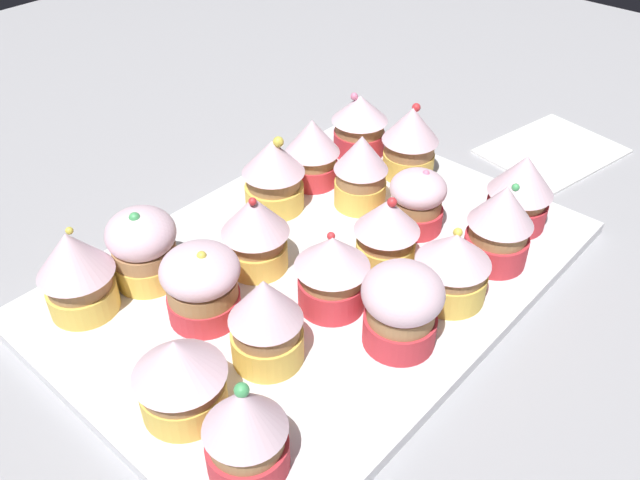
{
  "coord_description": "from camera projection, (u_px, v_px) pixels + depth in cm",
  "views": [
    {
      "loc": [
        34.72,
        31.0,
        40.33
      ],
      "look_at": [
        0.0,
        0.0,
        4.2
      ],
      "focal_mm": 37.52,
      "sensor_mm": 36.0,
      "label": 1
    }
  ],
  "objects": [
    {
      "name": "cupcake_11",
      "position": [
        332.0,
        270.0,
        0.55
      ],
      "size": [
        6.26,
        6.26,
        7.34
      ],
      "color": "#D1333D",
      "rests_on": "baking_tray"
    },
    {
      "name": "cupcake_17",
      "position": [
        402.0,
        306.0,
        0.51
      ],
      "size": [
        6.38,
        6.38,
        7.25
      ],
      "color": "#D1333D",
      "rests_on": "baking_tray"
    },
    {
      "name": "cupcake_7",
      "position": [
        255.0,
        231.0,
        0.58
      ],
      "size": [
        6.08,
        6.08,
        7.74
      ],
      "color": "#EFC651",
      "rests_on": "baking_tray"
    },
    {
      "name": "baking_tray",
      "position": [
        320.0,
        271.0,
        0.61
      ],
      "size": [
        47.33,
        33.19,
        1.2
      ],
      "color": "silver",
      "rests_on": "ground_plane"
    },
    {
      "name": "cupcake_12",
      "position": [
        266.0,
        320.0,
        0.5
      ],
      "size": [
        5.66,
        5.66,
        7.88
      ],
      "color": "#EFC651",
      "rests_on": "baking_tray"
    },
    {
      "name": "cupcake_6",
      "position": [
        361.0,
        170.0,
        0.66
      ],
      "size": [
        5.43,
        5.43,
        7.85
      ],
      "color": "#EFC651",
      "rests_on": "baking_tray"
    },
    {
      "name": "cupcake_2",
      "position": [
        273.0,
        173.0,
        0.66
      ],
      "size": [
        6.25,
        6.25,
        7.98
      ],
      "color": "#EFC651",
      "rests_on": "baking_tray"
    },
    {
      "name": "cupcake_3",
      "position": [
        143.0,
        246.0,
        0.57
      ],
      "size": [
        6.0,
        6.0,
        7.45
      ],
      "color": "#EFC651",
      "rests_on": "baking_tray"
    },
    {
      "name": "cupcake_14",
      "position": [
        521.0,
        190.0,
        0.64
      ],
      "size": [
        6.21,
        6.21,
        7.66
      ],
      "color": "#D1333D",
      "rests_on": "baking_tray"
    },
    {
      "name": "cupcake_10",
      "position": [
        387.0,
        231.0,
        0.59
      ],
      "size": [
        5.89,
        5.89,
        7.29
      ],
      "color": "#EFC651",
      "rests_on": "baking_tray"
    },
    {
      "name": "cupcake_4",
      "position": [
        76.0,
        270.0,
        0.54
      ],
      "size": [
        6.24,
        6.24,
        8.1
      ],
      "color": "#EFC651",
      "rests_on": "baking_tray"
    },
    {
      "name": "cupcake_9",
      "position": [
        417.0,
        200.0,
        0.64
      ],
      "size": [
        5.42,
        5.42,
        6.38
      ],
      "color": "#D1333D",
      "rests_on": "baking_tray"
    },
    {
      "name": "cupcake_13",
      "position": [
        180.0,
        375.0,
        0.46
      ],
      "size": [
        6.66,
        6.66,
        6.84
      ],
      "color": "#EFC651",
      "rests_on": "baking_tray"
    },
    {
      "name": "cupcake_8",
      "position": [
        202.0,
        283.0,
        0.54
      ],
      "size": [
        6.46,
        6.46,
        7.0
      ],
      "color": "#D1333D",
      "rests_on": "baking_tray"
    },
    {
      "name": "cupcake_15",
      "position": [
        500.0,
        225.0,
        0.59
      ],
      "size": [
        5.81,
        5.81,
        8.34
      ],
      "color": "#D1333D",
      "rests_on": "baking_tray"
    },
    {
      "name": "cupcake_18",
      "position": [
        245.0,
        429.0,
        0.42
      ],
      "size": [
        5.57,
        5.57,
        7.81
      ],
      "color": "#D1333D",
      "rests_on": "baking_tray"
    },
    {
      "name": "cupcake_5",
      "position": [
        410.0,
        140.0,
        0.71
      ],
      "size": [
        6.04,
        6.04,
        8.23
      ],
      "color": "#EFC651",
      "rests_on": "baking_tray"
    },
    {
      "name": "cupcake_1",
      "position": [
        312.0,
        150.0,
        0.7
      ],
      "size": [
        5.77,
        5.77,
        7.35
      ],
      "color": "#D1333D",
      "rests_on": "baking_tray"
    },
    {
      "name": "napkin",
      "position": [
        552.0,
        150.0,
        0.79
      ],
      "size": [
        17.21,
        14.41,
        0.6
      ],
      "primitive_type": "cube",
      "rotation": [
        0.0,
        0.0,
        -0.19
      ],
      "color": "white",
      "rests_on": "ground_plane"
    },
    {
      "name": "cupcake_0",
      "position": [
        360.0,
        123.0,
        0.75
      ],
      "size": [
        6.3,
        6.3,
        7.3
      ],
      "color": "#D1333D",
      "rests_on": "baking_tray"
    },
    {
      "name": "ground_plane",
      "position": [
        320.0,
        288.0,
        0.62
      ],
      "size": [
        180.0,
        180.0,
        3.0
      ],
      "primitive_type": "cube",
      "color": "#9E9EA3"
    },
    {
      "name": "cupcake_16",
      "position": [
        452.0,
        266.0,
        0.56
      ],
      "size": [
        6.35,
        6.35,
        6.89
      ],
      "color": "#EFC651",
      "rests_on": "baking_tray"
    }
  ]
}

